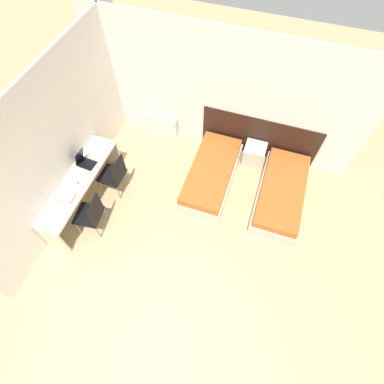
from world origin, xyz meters
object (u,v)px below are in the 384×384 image
bed_near_window (211,174)px  laptop (84,161)px  nightstand (254,154)px  chair_near_laptop (114,174)px  chair_near_notebook (91,214)px  bed_near_door (281,193)px

bed_near_window → laptop: laptop is taller
bed_near_window → nightstand: size_ratio=4.03×
nightstand → chair_near_laptop: 2.94m
nightstand → chair_near_laptop: chair_near_laptop is taller
nightstand → chair_near_notebook: bearing=-134.4°
bed_near_window → bed_near_door: 1.45m
chair_near_notebook → laptop: 1.03m
bed_near_door → nightstand: (-0.73, 0.76, 0.04)m
bed_near_door → chair_near_notebook: bearing=-151.2°
chair_near_laptop → laptop: (-0.52, -0.08, 0.28)m
bed_near_door → chair_near_laptop: chair_near_laptop is taller
bed_near_window → bed_near_door: (1.45, 0.00, 0.00)m
laptop → chair_near_notebook: bearing=-53.9°
nightstand → chair_near_laptop: (-2.46, -1.59, 0.28)m
chair_near_laptop → laptop: bearing=-169.7°
chair_near_laptop → laptop: laptop is taller
nightstand → chair_near_notebook: 3.52m
bed_near_door → chair_near_laptop: bearing=-165.4°
chair_near_laptop → bed_near_window: bearing=27.4°
nightstand → chair_near_laptop: size_ratio=0.51×
chair_near_notebook → laptop: laptop is taller
chair_near_laptop → chair_near_notebook: same height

